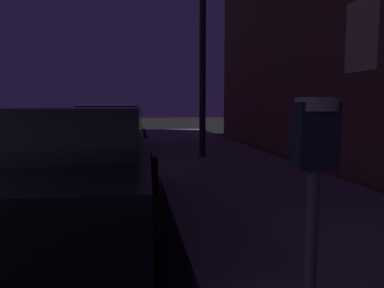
{
  "coord_description": "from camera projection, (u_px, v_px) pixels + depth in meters",
  "views": [
    {
      "loc": [
        3.55,
        -1.99,
        1.47
      ],
      "look_at": [
        4.06,
        1.24,
        1.12
      ],
      "focal_mm": 34.77,
      "sensor_mm": 36.0,
      "label": 1
    }
  ],
  "objects": [
    {
      "name": "parking_meter",
      "position": [
        314.0,
        170.0,
        1.69
      ],
      "size": [
        0.19,
        0.19,
        1.35
      ],
      "color": "#59595B",
      "rests_on": "sidewalk"
    },
    {
      "name": "car_white",
      "position": [
        110.0,
        130.0,
        10.92
      ],
      "size": [
        2.16,
        4.46,
        1.43
      ],
      "color": "silver",
      "rests_on": "ground"
    },
    {
      "name": "street_lamp",
      "position": [
        203.0,
        22.0,
        9.11
      ],
      "size": [
        0.44,
        0.44,
        4.96
      ],
      "color": "black",
      "rests_on": "sidewalk"
    },
    {
      "name": "car_black",
      "position": [
        74.0,
        170.0,
        4.37
      ],
      "size": [
        2.13,
        4.22,
        1.43
      ],
      "color": "black",
      "rests_on": "ground"
    }
  ]
}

